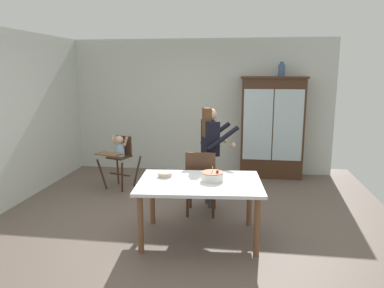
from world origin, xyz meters
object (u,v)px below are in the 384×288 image
ceramic_vase (282,70)px  adult_person (211,145)px  china_cabinet (272,127)px  birthday_cake (212,176)px  high_chair_with_toddler (119,152)px  serving_bowl (165,174)px  dining_table (200,188)px  dining_chair_far_side (201,179)px

ceramic_vase → adult_person: (-1.17, -1.77, -1.12)m
china_cabinet → ceramic_vase: 1.10m
adult_person → birthday_cake: bearing=165.7°
high_chair_with_toddler → serving_bowl: high_chair_with_toddler is taller
dining_table → birthday_cake: 0.22m
serving_bowl → dining_chair_far_side: 0.74m
ceramic_vase → birthday_cake: ceramic_vase is taller
adult_person → dining_chair_far_side: adult_person is taller
dining_table → dining_chair_far_side: dining_chair_far_side is taller
adult_person → dining_table: (-0.03, -1.16, -0.32)m
ceramic_vase → birthday_cake: (-1.04, -2.87, -1.29)m
serving_bowl → dining_table: bearing=-17.5°
dining_table → birthday_cake: bearing=22.9°
birthday_cake → dining_chair_far_side: (-0.22, 0.67, -0.24)m
high_chair_with_toddler → adult_person: adult_person is taller
china_cabinet → dining_chair_far_side: size_ratio=2.05×
china_cabinet → high_chair_with_toddler: bearing=-157.4°
china_cabinet → adult_person: china_cabinet is taller
high_chair_with_toddler → dining_chair_far_side: bearing=-15.4°
adult_person → dining_table: adult_person is taller
china_cabinet → ceramic_vase: size_ratio=7.29×
high_chair_with_toddler → birthday_cake: bearing=-25.2°
dining_table → birthday_cake: size_ratio=5.67×
dining_chair_far_side → dining_table: bearing=93.6°
dining_chair_far_side → high_chair_with_toddler: bearing=-36.0°
dining_table → dining_chair_far_side: bearing=95.5°
adult_person → dining_table: bearing=157.9°
ceramic_vase → serving_bowl: 3.50m
high_chair_with_toddler → serving_bowl: 2.04m
dining_table → high_chair_with_toddler: bearing=132.5°
china_cabinet → serving_bowl: size_ratio=10.93×
adult_person → dining_chair_far_side: (-0.10, -0.43, -0.41)m
birthday_cake → dining_chair_far_side: bearing=108.4°
china_cabinet → dining_table: 3.14m
dining_table → ceramic_vase: bearing=67.9°
serving_bowl → birthday_cake: bearing=-7.6°
ceramic_vase → china_cabinet: bearing=-178.4°
dining_table → birthday_cake: birthday_cake is taller
high_chair_with_toddler → serving_bowl: size_ratio=5.28×
china_cabinet → adult_person: size_ratio=1.29×
ceramic_vase → serving_bowl: bearing=-120.7°
dining_chair_far_side → china_cabinet: bearing=-119.0°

